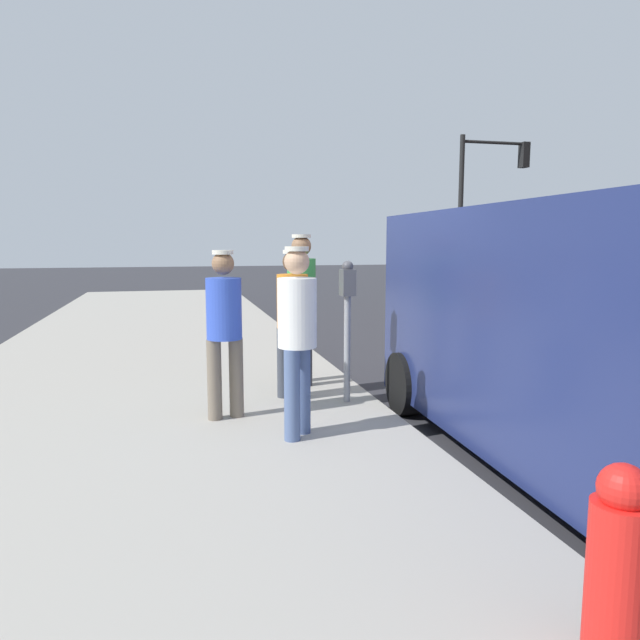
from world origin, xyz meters
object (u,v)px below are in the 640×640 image
Objects in this scene: pedestrian_in_white at (297,330)px; traffic_light_corner at (485,190)px; parked_van at (618,336)px; fire_hydrant at (617,570)px; pedestrian_in_orange at (293,315)px; pedestrian_in_green at (301,298)px; pedestrian_in_blue at (224,324)px; parking_meter_near at (347,307)px.

pedestrian_in_white is 15.46m from traffic_light_corner.
parked_van reaches higher than fire_hydrant.
pedestrian_in_orange is at bearing -84.34° from fire_hydrant.
pedestrian_in_orange is at bearing 69.23° from pedestrian_in_green.
pedestrian_in_orange is 0.67m from pedestrian_in_green.
pedestrian_in_orange is 0.98m from pedestrian_in_blue.
traffic_light_corner is (-8.79, -12.49, 2.41)m from pedestrian_in_white.
parking_meter_near is 0.93× the size of pedestrian_in_blue.
pedestrian_in_orange is at bearing -143.78° from pedestrian_in_blue.
pedestrian_in_orange is at bearing 52.56° from traffic_light_corner.
pedestrian_in_blue is at bearing 12.18° from parking_meter_near.
pedestrian_in_orange is 0.31× the size of parked_van.
parking_meter_near is at bearing 55.02° from traffic_light_corner.
pedestrian_in_green reaches higher than parking_meter_near.
pedestrian_in_green is at bearing -71.57° from parking_meter_near.
pedestrian_in_white is 3.22m from fire_hydrant.
traffic_light_corner reaches higher than parked_van.
pedestrian_in_white is at bearing 76.66° from pedestrian_in_green.
pedestrian_in_orange is at bearing -50.65° from parked_van.
pedestrian_in_white is 1.02× the size of pedestrian_in_blue.
pedestrian_in_orange is at bearing -99.61° from pedestrian_in_white.
pedestrian_in_orange reaches higher than fire_hydrant.
fire_hydrant is at bearing 92.31° from pedestrian_in_green.
pedestrian_in_white is 1.95× the size of fire_hydrant.
fire_hydrant is (8.14, 15.59, -2.95)m from traffic_light_corner.
parking_meter_near is 0.91× the size of pedestrian_in_white.
fire_hydrant is at bearing 101.89° from pedestrian_in_white.
traffic_light_corner reaches higher than pedestrian_in_white.
pedestrian_in_blue is at bearing 49.43° from pedestrian_in_green.
pedestrian_in_blue is (0.57, -0.71, -0.03)m from pedestrian_in_white.
traffic_light_corner is at bearing -115.54° from parked_van.
pedestrian_in_green reaches higher than fire_hydrant.
pedestrian_in_blue is at bearing -51.51° from pedestrian_in_white.
fire_hydrant is (-1.22, 3.82, -0.52)m from pedestrian_in_blue.
pedestrian_in_white is 0.91m from pedestrian_in_blue.
pedestrian_in_white is 0.32× the size of parked_van.
fire_hydrant is (-0.20, 5.01, -0.63)m from pedestrian_in_green.
parking_meter_near is 0.29× the size of traffic_light_corner.
pedestrian_in_blue is at bearing 36.22° from pedestrian_in_orange.
traffic_light_corner reaches higher than fire_hydrant.
pedestrian_in_orange is at bearing -28.50° from parking_meter_near.
parking_meter_near is 1.25m from pedestrian_in_white.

